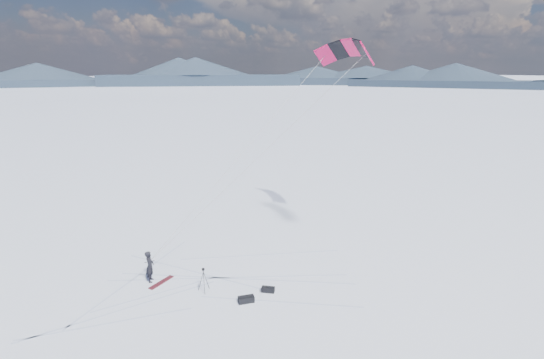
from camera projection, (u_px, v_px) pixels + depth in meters
name	position (u px, v px, depth m)	size (l,w,h in m)	color
ground	(183.00, 301.00, 20.65)	(1800.00, 1800.00, 0.00)	white
horizon_hills	(178.00, 231.00, 19.59)	(704.00, 704.42, 9.33)	#1C2735
snow_tracks	(174.00, 310.00, 19.81)	(17.62, 14.39, 0.01)	#AAB5D1
snowkiter	(151.00, 281.00, 22.57)	(0.68, 0.44, 1.85)	black
snowboard	(161.00, 282.00, 22.38)	(1.68, 0.31, 0.04)	maroon
tripod	(204.00, 277.00, 21.31)	(0.63, 0.57, 1.37)	black
gear_bag_a	(246.00, 299.00, 20.47)	(0.86, 0.45, 0.37)	black
gear_bag_b	(268.00, 289.00, 21.44)	(0.79, 0.66, 0.33)	black
power_kite	(346.00, 53.00, 25.10)	(14.28, 5.28, 12.38)	#D2124F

